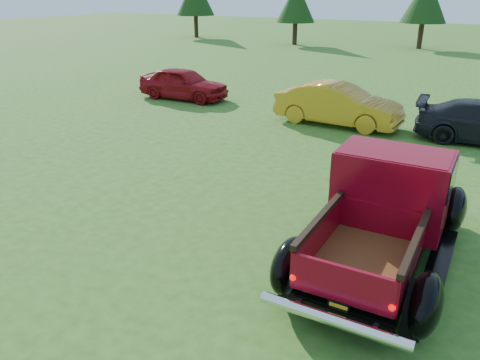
{
  "coord_description": "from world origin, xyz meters",
  "views": [
    {
      "loc": [
        3.09,
        -6.16,
        4.15
      ],
      "look_at": [
        -0.53,
        0.2,
        1.13
      ],
      "focal_mm": 35.0,
      "sensor_mm": 36.0,
      "label": 1
    }
  ],
  "objects_px": {
    "pickup_truck": "(389,205)",
    "show_car_red": "(184,83)",
    "show_car_yellow": "(338,105)",
    "tree_west": "(296,2)"
  },
  "relations": [
    {
      "from": "pickup_truck",
      "to": "show_car_yellow",
      "type": "height_order",
      "value": "pickup_truck"
    },
    {
      "from": "tree_west",
      "to": "show_car_red",
      "type": "height_order",
      "value": "tree_west"
    },
    {
      "from": "show_car_red",
      "to": "show_car_yellow",
      "type": "xyz_separation_m",
      "value": [
        6.59,
        -0.63,
        0.04
      ]
    },
    {
      "from": "pickup_truck",
      "to": "show_car_red",
      "type": "relative_size",
      "value": 1.34
    },
    {
      "from": "show_car_yellow",
      "to": "pickup_truck",
      "type": "bearing_deg",
      "value": -153.51
    },
    {
      "from": "tree_west",
      "to": "show_car_yellow",
      "type": "xyz_separation_m",
      "value": [
        10.5,
        -20.7,
        -2.45
      ]
    },
    {
      "from": "pickup_truck",
      "to": "show_car_yellow",
      "type": "xyz_separation_m",
      "value": [
        -3.29,
        7.25,
        -0.19
      ]
    },
    {
      "from": "tree_west",
      "to": "show_car_red",
      "type": "bearing_deg",
      "value": -78.98
    },
    {
      "from": "show_car_yellow",
      "to": "tree_west",
      "type": "bearing_deg",
      "value": 28.98
    },
    {
      "from": "tree_west",
      "to": "pickup_truck",
      "type": "relative_size",
      "value": 0.95
    }
  ]
}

